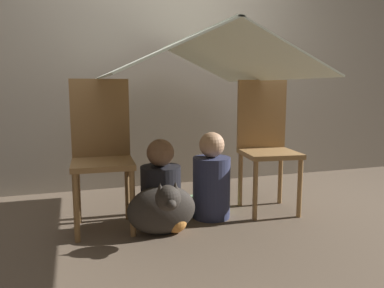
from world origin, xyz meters
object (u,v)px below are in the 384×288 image
at_px(chair_left, 102,148).
at_px(person_second, 211,181).
at_px(chair_right, 266,140).
at_px(person_front, 161,190).
at_px(dog, 163,208).

relative_size(chair_left, person_second, 1.59).
distance_m(chair_right, person_second, 0.56).
bearing_deg(person_second, person_front, -166.84).
height_order(chair_left, person_second, chair_left).
distance_m(chair_left, chair_right, 1.27).
bearing_deg(person_front, person_second, 13.16).
bearing_deg(person_front, chair_left, 155.36).
xyz_separation_m(chair_left, person_second, (0.78, -0.08, -0.28)).
height_order(chair_left, person_front, chair_left).
bearing_deg(chair_left, dog, -38.52).
bearing_deg(chair_right, chair_left, -172.90).
bearing_deg(chair_left, person_front, -21.98).
relative_size(chair_left, chair_right, 1.00).
height_order(person_second, dog, person_second).
xyz_separation_m(chair_right, dog, (-0.91, -0.31, -0.37)).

